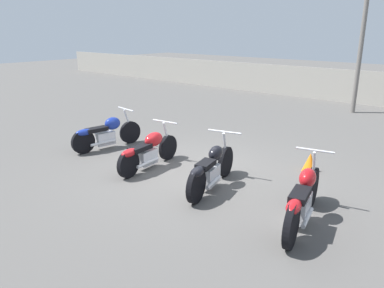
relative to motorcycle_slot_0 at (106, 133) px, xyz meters
name	(u,v)px	position (x,y,z in m)	size (l,w,h in m)	color
ground_plane	(194,172)	(2.79, 0.18, -0.41)	(60.00, 60.00, 0.00)	#514F4C
fence_back	(356,87)	(2.79, 10.34, 0.27)	(40.00, 0.04, 1.36)	#9E998E
motorcycle_slot_0	(106,133)	(0.00, 0.00, 0.00)	(0.71, 1.94, 0.96)	black
motorcycle_slot_1	(148,151)	(1.88, -0.28, 0.00)	(0.68, 1.93, 0.95)	black
motorcycle_slot_2	(211,169)	(3.61, -0.26, 0.00)	(0.81, 2.00, 1.00)	black
motorcycle_slot_3	(303,199)	(5.53, -0.43, 0.03)	(0.76, 2.17, 1.04)	black
traffic_cone_near	(310,162)	(4.65, 1.86, -0.20)	(0.32, 0.32, 0.41)	orange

